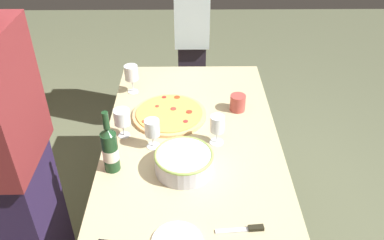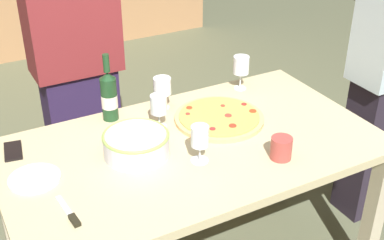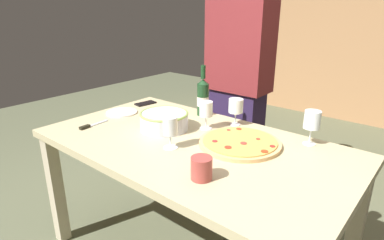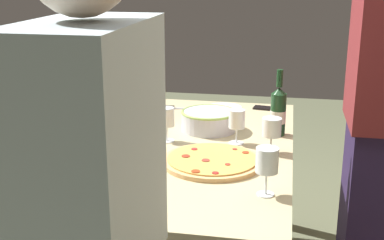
{
  "view_description": "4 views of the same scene",
  "coord_description": "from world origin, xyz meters",
  "px_view_note": "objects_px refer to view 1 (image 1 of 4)",
  "views": [
    {
      "loc": [
        -1.64,
        0.02,
        2.02
      ],
      "look_at": [
        0.0,
        0.0,
        0.87
      ],
      "focal_mm": 37.5,
      "sensor_mm": 36.0,
      "label": 1
    },
    {
      "loc": [
        -0.88,
        -1.63,
        1.93
      ],
      "look_at": [
        0.0,
        0.0,
        0.87
      ],
      "focal_mm": 48.36,
      "sensor_mm": 36.0,
      "label": 2
    },
    {
      "loc": [
        0.97,
        -1.16,
        1.41
      ],
      "look_at": [
        0.0,
        0.0,
        0.87
      ],
      "focal_mm": 30.04,
      "sensor_mm": 36.0,
      "label": 3
    },
    {
      "loc": [
        2.18,
        0.41,
        1.53
      ],
      "look_at": [
        0.0,
        0.0,
        0.87
      ],
      "focal_mm": 48.49,
      "sensor_mm": 36.0,
      "label": 4
    }
  ],
  "objects_px": {
    "cup_amber": "(238,103)",
    "person_guest_left": "(192,34)",
    "dining_table": "(192,153)",
    "wine_glass_near_pizza": "(131,73)",
    "serving_bowl": "(184,161)",
    "person_host": "(13,156)",
    "pizza_knife": "(246,229)",
    "wine_glass_far_left": "(152,129)",
    "pizza": "(169,114)",
    "wine_glass_by_bottle": "(217,125)",
    "wine_glass_far_right": "(122,118)",
    "wine_bottle": "(110,149)"
  },
  "relations": [
    {
      "from": "wine_glass_far_right",
      "to": "person_guest_left",
      "type": "height_order",
      "value": "person_guest_left"
    },
    {
      "from": "person_host",
      "to": "person_guest_left",
      "type": "relative_size",
      "value": 1.02
    },
    {
      "from": "person_guest_left",
      "to": "wine_glass_far_left",
      "type": "bearing_deg",
      "value": -9.07
    },
    {
      "from": "wine_bottle",
      "to": "cup_amber",
      "type": "relative_size",
      "value": 3.39
    },
    {
      "from": "pizza",
      "to": "wine_bottle",
      "type": "distance_m",
      "value": 0.51
    },
    {
      "from": "wine_glass_near_pizza",
      "to": "wine_glass_far_right",
      "type": "height_order",
      "value": "wine_glass_near_pizza"
    },
    {
      "from": "dining_table",
      "to": "wine_glass_by_bottle",
      "type": "height_order",
      "value": "wine_glass_by_bottle"
    },
    {
      "from": "serving_bowl",
      "to": "pizza_knife",
      "type": "bearing_deg",
      "value": -144.92
    },
    {
      "from": "wine_glass_by_bottle",
      "to": "person_guest_left",
      "type": "distance_m",
      "value": 1.19
    },
    {
      "from": "wine_glass_near_pizza",
      "to": "dining_table",
      "type": "bearing_deg",
      "value": -143.05
    },
    {
      "from": "wine_glass_near_pizza",
      "to": "serving_bowl",
      "type": "bearing_deg",
      "value": -156.0
    },
    {
      "from": "pizza",
      "to": "wine_glass_by_bottle",
      "type": "distance_m",
      "value": 0.36
    },
    {
      "from": "dining_table",
      "to": "wine_glass_near_pizza",
      "type": "bearing_deg",
      "value": 36.95
    },
    {
      "from": "person_host",
      "to": "wine_glass_far_right",
      "type": "bearing_deg",
      "value": 14.32
    },
    {
      "from": "wine_glass_far_left",
      "to": "cup_amber",
      "type": "distance_m",
      "value": 0.57
    },
    {
      "from": "wine_glass_far_left",
      "to": "pizza_knife",
      "type": "relative_size",
      "value": 0.82
    },
    {
      "from": "serving_bowl",
      "to": "wine_bottle",
      "type": "distance_m",
      "value": 0.34
    },
    {
      "from": "wine_glass_by_bottle",
      "to": "pizza_knife",
      "type": "height_order",
      "value": "wine_glass_by_bottle"
    },
    {
      "from": "dining_table",
      "to": "pizza_knife",
      "type": "bearing_deg",
      "value": -160.52
    },
    {
      "from": "wine_glass_far_left",
      "to": "wine_glass_far_right",
      "type": "bearing_deg",
      "value": 59.64
    },
    {
      "from": "wine_bottle",
      "to": "wine_glass_far_left",
      "type": "relative_size",
      "value": 2.0
    },
    {
      "from": "serving_bowl",
      "to": "person_host",
      "type": "relative_size",
      "value": 0.16
    },
    {
      "from": "wine_glass_near_pizza",
      "to": "cup_amber",
      "type": "xyz_separation_m",
      "value": [
        -0.21,
        -0.62,
        -0.08
      ]
    },
    {
      "from": "dining_table",
      "to": "serving_bowl",
      "type": "bearing_deg",
      "value": 170.49
    },
    {
      "from": "wine_glass_far_left",
      "to": "dining_table",
      "type": "bearing_deg",
      "value": -72.68
    },
    {
      "from": "dining_table",
      "to": "person_guest_left",
      "type": "xyz_separation_m",
      "value": [
        1.15,
        -0.01,
        0.17
      ]
    },
    {
      "from": "pizza",
      "to": "person_guest_left",
      "type": "bearing_deg",
      "value": -8.08
    },
    {
      "from": "person_host",
      "to": "cup_amber",
      "type": "bearing_deg",
      "value": 8.85
    },
    {
      "from": "dining_table",
      "to": "person_guest_left",
      "type": "relative_size",
      "value": 0.97
    },
    {
      "from": "cup_amber",
      "to": "person_guest_left",
      "type": "relative_size",
      "value": 0.06
    },
    {
      "from": "wine_bottle",
      "to": "serving_bowl",
      "type": "bearing_deg",
      "value": -92.27
    },
    {
      "from": "pizza",
      "to": "wine_glass_far_right",
      "type": "distance_m",
      "value": 0.31
    },
    {
      "from": "pizza",
      "to": "cup_amber",
      "type": "relative_size",
      "value": 4.38
    },
    {
      "from": "dining_table",
      "to": "wine_bottle",
      "type": "bearing_deg",
      "value": 120.89
    },
    {
      "from": "wine_glass_by_bottle",
      "to": "person_guest_left",
      "type": "xyz_separation_m",
      "value": [
        1.19,
        0.11,
        -0.03
      ]
    },
    {
      "from": "wine_glass_by_bottle",
      "to": "cup_amber",
      "type": "height_order",
      "value": "wine_glass_by_bottle"
    },
    {
      "from": "wine_bottle",
      "to": "wine_glass_far_left",
      "type": "bearing_deg",
      "value": -47.72
    },
    {
      "from": "serving_bowl",
      "to": "cup_amber",
      "type": "height_order",
      "value": "serving_bowl"
    },
    {
      "from": "person_guest_left",
      "to": "wine_glass_far_right",
      "type": "bearing_deg",
      "value": -17.5
    },
    {
      "from": "wine_glass_by_bottle",
      "to": "pizza_knife",
      "type": "distance_m",
      "value": 0.58
    },
    {
      "from": "wine_glass_by_bottle",
      "to": "cup_amber",
      "type": "relative_size",
      "value": 1.71
    },
    {
      "from": "dining_table",
      "to": "cup_amber",
      "type": "relative_size",
      "value": 17.02
    },
    {
      "from": "serving_bowl",
      "to": "wine_glass_by_bottle",
      "type": "distance_m",
      "value": 0.27
    },
    {
      "from": "person_guest_left",
      "to": "cup_amber",
      "type": "bearing_deg",
      "value": 16.33
    },
    {
      "from": "pizza_knife",
      "to": "wine_glass_by_bottle",
      "type": "bearing_deg",
      "value": 8.6
    },
    {
      "from": "serving_bowl",
      "to": "person_host",
      "type": "height_order",
      "value": "person_host"
    },
    {
      "from": "wine_glass_far_right",
      "to": "wine_bottle",
      "type": "bearing_deg",
      "value": 175.61
    },
    {
      "from": "dining_table",
      "to": "person_host",
      "type": "distance_m",
      "value": 0.87
    },
    {
      "from": "serving_bowl",
      "to": "wine_glass_near_pizza",
      "type": "xyz_separation_m",
      "value": [
        0.71,
        0.32,
        0.07
      ]
    },
    {
      "from": "dining_table",
      "to": "wine_glass_near_pizza",
      "type": "relative_size",
      "value": 9.08
    }
  ]
}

